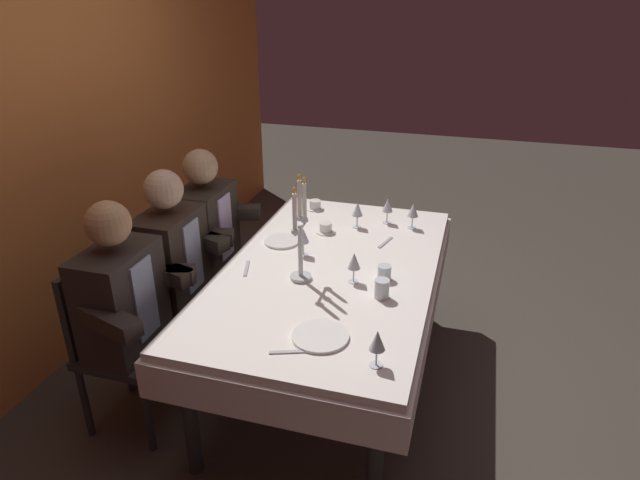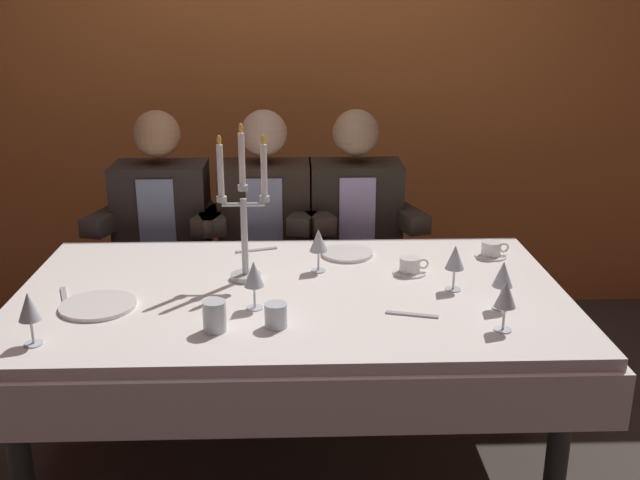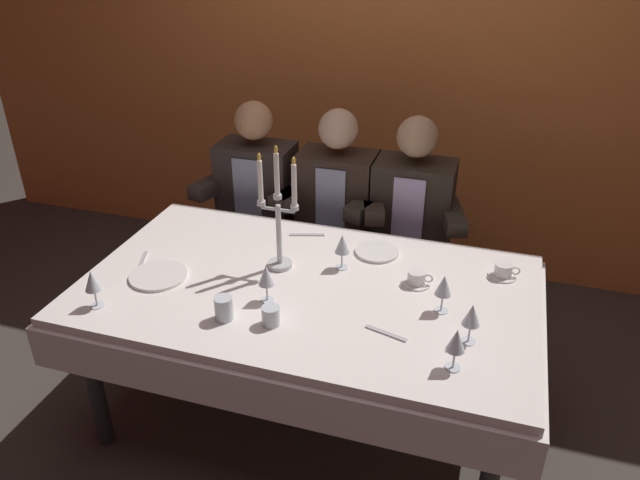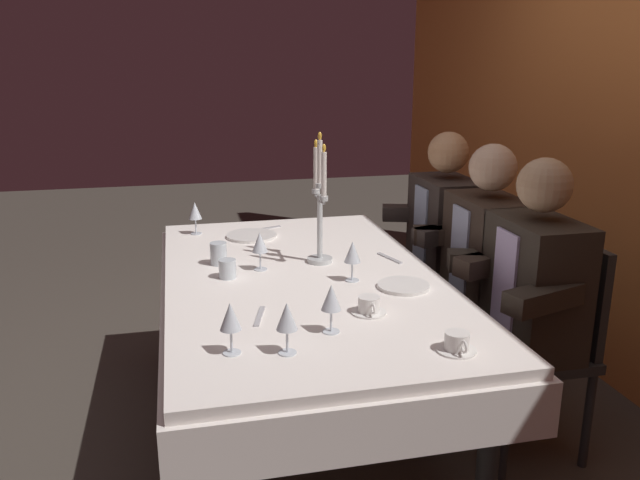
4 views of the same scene
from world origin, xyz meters
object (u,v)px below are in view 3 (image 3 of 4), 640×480
at_px(dining_table, 308,308).
at_px(coffee_cup_1, 417,278).
at_px(wine_glass_0, 342,245).
at_px(seated_diner_1, 338,199).
at_px(dinner_plate_1, 158,276).
at_px(seated_diner_0, 258,188).
at_px(candelabra, 278,220).
at_px(wine_glass_5, 444,286).
at_px(water_tumbler_0, 271,316).
at_px(dinner_plate_0, 377,252).
at_px(water_tumbler_1, 224,308).
at_px(wine_glass_2, 472,316).
at_px(wine_glass_3, 92,282).
at_px(wine_glass_1, 456,341).
at_px(seated_diner_2, 412,208).
at_px(wine_glass_4, 266,276).
at_px(coffee_cup_0, 504,271).

distance_m(dining_table, coffee_cup_1, 0.48).
bearing_deg(wine_glass_0, seated_diner_1, 107.41).
distance_m(dinner_plate_1, seated_diner_0, 1.02).
relative_size(dining_table, candelabra, 3.43).
xyz_separation_m(dining_table, dinner_plate_1, (-0.63, -0.13, 0.13)).
relative_size(wine_glass_5, water_tumbler_0, 2.13).
distance_m(candelabra, seated_diner_0, 0.92).
distance_m(dinner_plate_0, dinner_plate_1, 0.98).
distance_m(water_tumbler_1, coffee_cup_1, 0.82).
bearing_deg(wine_glass_2, candelabra, 160.82).
distance_m(dinner_plate_0, wine_glass_3, 1.24).
relative_size(candelabra, water_tumbler_0, 7.34).
distance_m(wine_glass_1, wine_glass_5, 0.34).
height_order(dinner_plate_1, seated_diner_1, seated_diner_1).
relative_size(wine_glass_0, wine_glass_2, 1.00).
bearing_deg(seated_diner_1, seated_diner_2, 0.00).
relative_size(dinner_plate_0, wine_glass_4, 1.24).
distance_m(wine_glass_5, coffee_cup_0, 0.41).
relative_size(wine_glass_0, coffee_cup_0, 1.24).
height_order(dining_table, seated_diner_1, seated_diner_1).
height_order(dinner_plate_0, dinner_plate_1, same).
relative_size(dinner_plate_1, wine_glass_3, 1.52).
height_order(candelabra, dinner_plate_0, candelabra).
distance_m(coffee_cup_0, seated_diner_1, 1.07).
relative_size(dinner_plate_1, seated_diner_0, 0.20).
xyz_separation_m(wine_glass_0, wine_glass_2, (0.58, -0.37, -0.00)).
height_order(wine_glass_3, coffee_cup_0, wine_glass_3).
bearing_deg(candelabra, wine_glass_4, -80.24).
xyz_separation_m(dinner_plate_1, coffee_cup_1, (1.07, 0.28, 0.02)).
relative_size(wine_glass_4, seated_diner_1, 0.13).
distance_m(dinner_plate_1, wine_glass_2, 1.32).
bearing_deg(wine_glass_1, water_tumbler_1, 178.24).
relative_size(water_tumbler_0, seated_diner_1, 0.06).
height_order(wine_glass_1, wine_glass_5, same).
bearing_deg(wine_glass_2, seated_diner_2, 110.14).
height_order(candelabra, coffee_cup_0, candelabra).
relative_size(dinner_plate_0, coffee_cup_1, 1.54).
bearing_deg(water_tumbler_1, wine_glass_4, 55.82).
relative_size(water_tumbler_1, coffee_cup_0, 0.73).
height_order(dining_table, wine_glass_2, wine_glass_2).
xyz_separation_m(water_tumbler_0, seated_diner_2, (0.34, 1.19, -0.04)).
bearing_deg(dinner_plate_0, seated_diner_2, 82.42).
distance_m(water_tumbler_1, seated_diner_2, 1.32).
distance_m(wine_glass_3, wine_glass_5, 1.37).
relative_size(dinner_plate_0, seated_diner_2, 0.16).
bearing_deg(dinner_plate_1, coffee_cup_0, 17.65).
bearing_deg(dinner_plate_1, wine_glass_0, 23.10).
distance_m(dining_table, coffee_cup_0, 0.86).
xyz_separation_m(candelabra, water_tumbler_0, (0.12, -0.41, -0.19)).
bearing_deg(wine_glass_1, coffee_cup_0, 78.41).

